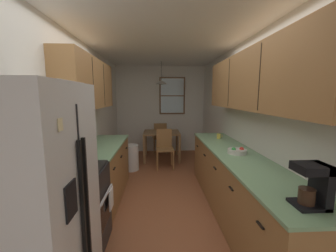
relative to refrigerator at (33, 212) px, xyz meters
The scene contains 24 objects.
ground_plane 2.58m from the refrigerator, 66.70° to the left, with size 12.00×12.00×0.00m, color brown.
wall_left 2.30m from the refrigerator, 99.94° to the left, with size 0.10×9.00×2.55m, color silver.
wall_right 3.23m from the refrigerator, 43.97° to the left, with size 0.10×9.00×2.55m, color silver.
wall_back 4.99m from the refrigerator, 78.87° to the left, with size 4.40×0.10×2.55m, color silver.
ceiling_slab 2.96m from the refrigerator, 66.70° to the left, with size 4.40×9.00×0.08m, color white.
refrigerator is the anchor object (origin of this frame).
stove_range 0.86m from the refrigerator, 92.63° to the left, with size 0.66×0.65×1.10m.
microwave_over_range 1.08m from the refrigerator, 101.10° to the left, with size 0.39×0.64×0.36m.
counter_left 1.98m from the refrigerator, 91.19° to the left, with size 0.64×1.71×0.90m.
upper_cabinets_left 2.13m from the refrigerator, 95.46° to the left, with size 0.33×1.79×0.74m.
counter_right 2.40m from the refrigerator, 33.86° to the left, with size 0.64×3.18×0.90m.
upper_cabinets_right 2.64m from the refrigerator, 31.06° to the left, with size 0.33×2.86×0.75m.
dining_table 4.12m from the refrigerator, 76.36° to the left, with size 0.94×0.82×0.74m.
dining_chair_near 3.56m from the refrigerator, 73.12° to the left, with size 0.42×0.42×0.90m.
dining_chair_far 4.73m from the refrigerator, 78.62° to the left, with size 0.45×0.45×0.90m.
pendant_light 4.27m from the refrigerator, 76.36° to the left, with size 0.30×0.30×0.57m.
back_window 5.04m from the refrigerator, 74.81° to the left, with size 0.76×0.05×1.09m.
trash_bin 3.28m from the refrigerator, 85.39° to the left, with size 0.34×0.34×0.58m, color white.
storage_canister 1.26m from the refrigerator, 91.84° to the left, with size 0.12×0.12×0.21m.
dish_towel 1.05m from the refrigerator, 70.80° to the left, with size 0.02×0.16×0.24m, color white.
coffee_maker 1.98m from the refrigerator, ahead, with size 0.22×0.18×0.31m.
mug_by_coffeemaker 3.06m from the refrigerator, 49.27° to the left, with size 0.11×0.07×0.09m.
fruit_bowl 2.36m from the refrigerator, 34.17° to the left, with size 0.25×0.25×0.09m.
table_serving_bowl 4.01m from the refrigerator, 76.90° to the left, with size 0.16×0.16×0.06m, color silver.
Camera 1 is at (-0.09, -2.60, 1.68)m, focal length 22.08 mm.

